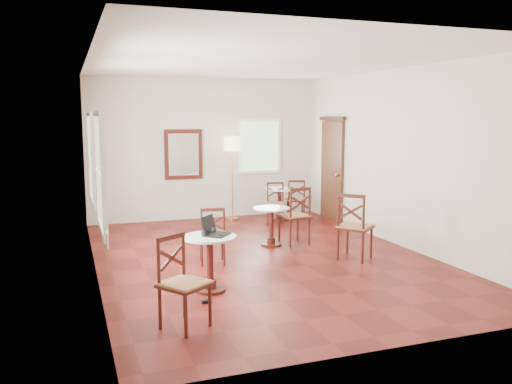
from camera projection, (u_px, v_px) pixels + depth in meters
ground at (262, 258)px, 8.32m from camera, size 7.00×7.00×0.00m
room_shell at (253, 136)px, 8.29m from camera, size 5.02×7.02×3.01m
cafe_table_near at (210, 257)px, 6.67m from camera, size 0.68×0.68×0.71m
cafe_table_mid at (271, 222)px, 9.07m from camera, size 0.62×0.62×0.66m
cafe_table_back at (279, 201)px, 11.30m from camera, size 0.64×0.64×0.67m
chair_near_a at (212, 235)px, 7.92m from camera, size 0.47×0.47×0.87m
chair_near_b at (183, 283)px, 5.51m from camera, size 0.62×0.62×0.97m
chair_mid_a at (295, 216)px, 9.14m from camera, size 0.52×0.52×1.00m
chair_mid_b at (355, 226)px, 8.14m from camera, size 0.68×0.68×1.04m
chair_back_a at (296, 199)px, 11.37m from camera, size 0.50×0.50×0.86m
chair_back_b at (275, 203)px, 10.98m from camera, size 0.50×0.50×0.84m
floor_lamp at (232, 149)px, 11.21m from camera, size 0.35×0.35×1.78m
laptop at (214, 230)px, 6.68m from camera, size 0.43×0.43×0.24m
mouse at (220, 235)px, 6.58m from camera, size 0.10×0.07×0.03m
navy_mug at (204, 233)px, 6.62m from camera, size 0.10×0.07×0.08m
water_glass at (213, 231)px, 6.67m from camera, size 0.06×0.06×0.10m
power_adapter at (206, 301)px, 6.29m from camera, size 0.10×0.06×0.04m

